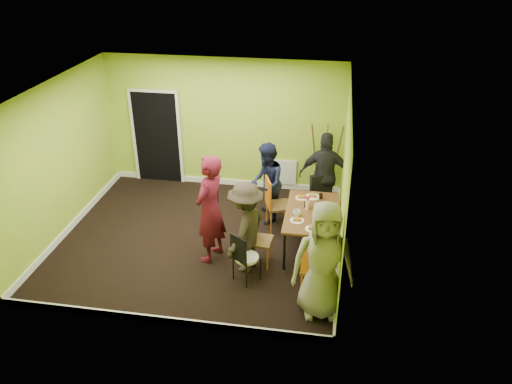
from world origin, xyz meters
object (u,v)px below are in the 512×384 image
chair_left_far (274,201)px  orange_bottle (305,205)px  blue_bottle (322,215)px  person_left_far (267,183)px  chair_front_end (316,267)px  person_front_end (323,261)px  dining_table (312,214)px  thermos (307,204)px  easel (325,161)px  chair_back_end (320,189)px  chair_left_near (255,235)px  person_standing (210,209)px  person_back_end (325,175)px  person_left_near (246,228)px  chair_bentwood (244,256)px

chair_left_far → orange_bottle: size_ratio=13.48×
blue_bottle → person_left_far: size_ratio=0.14×
chair_front_end → orange_bottle: (-0.28, 1.47, 0.21)m
person_front_end → person_left_far: bearing=107.3°
dining_table → blue_bottle: (0.18, -0.27, 0.17)m
thermos → person_front_end: size_ratio=0.12×
orange_bottle → person_front_end: bearing=-77.8°
thermos → orange_bottle: bearing=119.0°
dining_table → orange_bottle: bearing=133.6°
dining_table → orange_bottle: (-0.13, 0.14, 0.09)m
easel → person_front_end: person_front_end is taller
dining_table → easel: size_ratio=0.92×
chair_back_end → chair_left_near: bearing=37.7°
easel → person_standing: (-1.79, -2.54, 0.14)m
chair_front_end → chair_left_far: bearing=125.7°
chair_left_far → thermos: (0.63, -0.49, 0.27)m
person_back_end → person_left_near: bearing=60.2°
chair_front_end → person_back_end: (0.02, 2.56, 0.28)m
chair_back_end → person_left_near: bearing=37.3°
thermos → orange_bottle: 0.11m
chair_bentwood → chair_left_near: bearing=116.9°
blue_bottle → person_front_end: bearing=-86.9°
person_front_end → chair_bentwood: bearing=149.0°
chair_front_end → chair_bentwood: (-1.13, 0.23, -0.09)m
dining_table → chair_front_end: size_ratio=1.46×
thermos → orange_bottle: thermos is taller
chair_back_end → chair_front_end: chair_front_end is taller
person_standing → person_front_end: 2.19m
easel → person_left_near: size_ratio=1.04×
dining_table → chair_left_near: chair_left_near is taller
chair_bentwood → person_left_near: bearing=131.7°
chair_bentwood → person_front_end: person_front_end is taller
person_left_near → easel: bearing=173.6°
blue_bottle → person_front_end: (0.07, -1.37, 0.05)m
blue_bottle → person_left_near: bearing=-158.0°
chair_left_far → person_left_near: bearing=-33.2°
chair_back_end → person_back_end: bearing=-132.8°
dining_table → chair_left_far: (-0.72, 0.56, -0.11)m
person_front_end → thermos: bearing=93.7°
thermos → orange_bottle: size_ratio=2.74×
blue_bottle → person_back_end: bearing=90.3°
person_standing → person_left_far: 1.60m
person_back_end → thermos: bearing=78.5°
chair_bentwood → person_left_far: (0.08, 1.96, 0.30)m
person_left_far → person_left_near: 1.62m
chair_left_far → chair_back_end: bearing=100.1°
chair_back_end → easel: 0.97m
person_left_far → person_front_end: 2.76m
thermos → person_left_near: (-0.93, -0.82, -0.07)m
dining_table → orange_bottle: 0.21m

